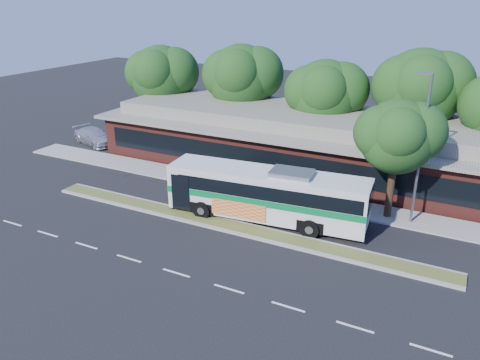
# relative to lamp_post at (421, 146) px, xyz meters

# --- Properties ---
(ground) EXTENTS (120.00, 120.00, 0.00)m
(ground) POSITION_rel_lamp_post_xyz_m (-9.56, -6.00, -4.90)
(ground) COLOR black
(ground) RESTS_ON ground
(median_strip) EXTENTS (26.00, 1.10, 0.15)m
(median_strip) POSITION_rel_lamp_post_xyz_m (-9.56, -5.40, -4.83)
(median_strip) COLOR #485022
(median_strip) RESTS_ON ground
(sidewalk) EXTENTS (44.00, 2.60, 0.12)m
(sidewalk) POSITION_rel_lamp_post_xyz_m (-9.56, 0.40, -4.84)
(sidewalk) COLOR gray
(sidewalk) RESTS_ON ground
(parking_lot) EXTENTS (14.00, 12.00, 0.01)m
(parking_lot) POSITION_rel_lamp_post_xyz_m (-27.56, 4.00, -4.90)
(parking_lot) COLOR black
(parking_lot) RESTS_ON ground
(plaza_building) EXTENTS (33.20, 11.20, 4.45)m
(plaza_building) POSITION_rel_lamp_post_xyz_m (-9.56, 6.99, -2.77)
(plaza_building) COLOR #5E241D
(plaza_building) RESTS_ON ground
(lamp_post) EXTENTS (0.93, 0.18, 9.07)m
(lamp_post) POSITION_rel_lamp_post_xyz_m (0.00, 0.00, 0.00)
(lamp_post) COLOR slate
(lamp_post) RESTS_ON ground
(tree_bg_a) EXTENTS (6.47, 5.80, 8.63)m
(tree_bg_a) POSITION_rel_lamp_post_xyz_m (-24.15, 9.14, 0.97)
(tree_bg_a) COLOR black
(tree_bg_a) RESTS_ON ground
(tree_bg_b) EXTENTS (6.69, 6.00, 9.00)m
(tree_bg_b) POSITION_rel_lamp_post_xyz_m (-16.13, 10.14, 1.24)
(tree_bg_b) COLOR black
(tree_bg_b) RESTS_ON ground
(tree_bg_c) EXTENTS (6.24, 5.60, 8.26)m
(tree_bg_c) POSITION_rel_lamp_post_xyz_m (-8.16, 9.13, 0.69)
(tree_bg_c) COLOR black
(tree_bg_c) RESTS_ON ground
(tree_bg_d) EXTENTS (6.91, 6.20, 9.37)m
(tree_bg_d) POSITION_rel_lamp_post_xyz_m (-1.12, 10.15, 1.52)
(tree_bg_d) COLOR black
(tree_bg_d) RESTS_ON ground
(transit_bus) EXTENTS (12.44, 3.81, 3.44)m
(transit_bus) POSITION_rel_lamp_post_xyz_m (-7.95, -3.50, -2.99)
(transit_bus) COLOR silver
(transit_bus) RESTS_ON ground
(sedan) EXTENTS (5.40, 3.48, 1.46)m
(sedan) POSITION_rel_lamp_post_xyz_m (-28.56, 3.56, -4.18)
(sedan) COLOR silver
(sedan) RESTS_ON ground
(sidewalk_tree) EXTENTS (4.92, 4.42, 7.45)m
(sidewalk_tree) POSITION_rel_lamp_post_xyz_m (-1.06, 0.31, 0.43)
(sidewalk_tree) COLOR black
(sidewalk_tree) RESTS_ON ground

